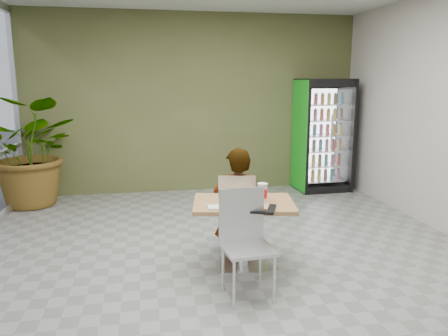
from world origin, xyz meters
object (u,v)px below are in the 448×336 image
(cafeteria_tray, at_px, (254,208))
(seated_woman, at_px, (237,212))
(dining_table, at_px, (243,221))
(soda_cup, at_px, (262,192))
(chair_near, at_px, (245,233))
(beverage_fridge, at_px, (323,135))
(chair_far, at_px, (237,207))
(potted_plant, at_px, (33,151))

(cafeteria_tray, bearing_deg, seated_woman, 89.66)
(dining_table, distance_m, soda_cup, 0.37)
(chair_near, distance_m, beverage_fridge, 4.41)
(chair_far, relative_size, cafeteria_tray, 2.27)
(dining_table, relative_size, cafeteria_tray, 2.76)
(chair_near, bearing_deg, beverage_fridge, 53.07)
(chair_far, xyz_separation_m, chair_near, (-0.13, -0.98, 0.03))
(seated_woman, bearing_deg, beverage_fridge, -118.24)
(chair_far, distance_m, cafeteria_tray, 0.77)
(beverage_fridge, bearing_deg, potted_plant, 179.48)
(dining_table, bearing_deg, chair_far, 87.11)
(cafeteria_tray, height_order, potted_plant, potted_plant)
(dining_table, height_order, potted_plant, potted_plant)
(chair_near, relative_size, cafeteria_tray, 2.40)
(dining_table, bearing_deg, soda_cup, 2.05)
(dining_table, relative_size, potted_plant, 0.65)
(soda_cup, distance_m, cafeteria_tray, 0.35)
(beverage_fridge, distance_m, potted_plant, 5.01)
(chair_far, relative_size, seated_woman, 0.61)
(seated_woman, distance_m, cafeteria_tray, 0.84)
(cafeteria_tray, bearing_deg, chair_near, -122.35)
(dining_table, relative_size, chair_near, 1.15)
(soda_cup, relative_size, cafeteria_tray, 0.45)
(dining_table, xyz_separation_m, soda_cup, (0.21, 0.01, 0.30))
(dining_table, bearing_deg, chair_near, -101.80)
(soda_cup, bearing_deg, chair_near, -120.75)
(dining_table, distance_m, beverage_fridge, 3.92)
(chair_near, xyz_separation_m, seated_woman, (0.15, 1.03, -0.11))
(chair_near, xyz_separation_m, soda_cup, (0.32, 0.53, 0.25))
(seated_woman, bearing_deg, chair_far, 79.48)
(dining_table, distance_m, seated_woman, 0.51)
(soda_cup, xyz_separation_m, beverage_fridge, (2.03, 3.18, 0.18))
(soda_cup, bearing_deg, potted_plant, 134.58)
(dining_table, bearing_deg, cafeteria_tray, -82.73)
(dining_table, distance_m, chair_far, 0.46)
(chair_far, height_order, cafeteria_tray, chair_far)
(seated_woman, xyz_separation_m, cafeteria_tray, (-0.00, -0.79, 0.28))
(chair_far, distance_m, chair_near, 0.99)
(dining_table, relative_size, seated_woman, 0.75)
(dining_table, xyz_separation_m, potted_plant, (-2.77, 3.03, 0.36))
(dining_table, height_order, beverage_fridge, beverage_fridge)
(soda_cup, bearing_deg, cafeteria_tray, -119.48)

